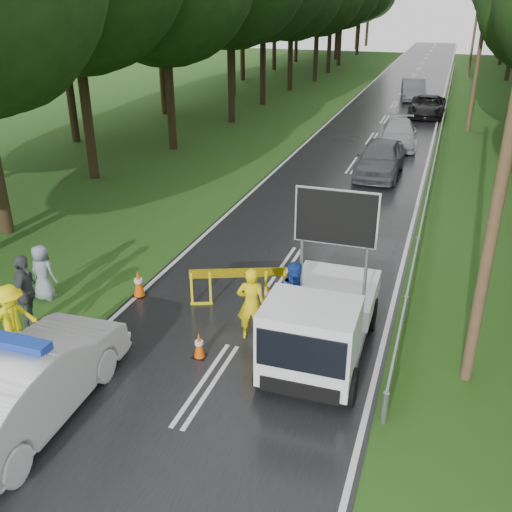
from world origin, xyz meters
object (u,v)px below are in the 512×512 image
at_px(officer, 251,304).
at_px(civilian, 296,298).
at_px(police_sedan, 27,383).
at_px(work_truck, 321,322).
at_px(queue_car_second, 398,134).
at_px(queue_car_third, 428,106).
at_px(queue_car_fourth, 413,90).
at_px(barrier, 238,278).
at_px(queue_car_first, 380,158).

distance_m(officer, civilian, 1.12).
bearing_deg(police_sedan, work_truck, -145.40).
bearing_deg(queue_car_second, officer, -99.39).
height_order(civilian, queue_car_third, civilian).
xyz_separation_m(police_sedan, queue_car_fourth, (3.86, 40.36, -0.03)).
height_order(barrier, officer, officer).
bearing_deg(officer, police_sedan, 37.80).
bearing_deg(queue_car_second, police_sedan, -105.86).
bearing_deg(barrier, civilian, -45.92).
distance_m(civilian, queue_car_first, 14.06).
distance_m(work_truck, queue_car_second, 21.08).
xyz_separation_m(police_sedan, queue_car_first, (4.16, 18.79, -0.01)).
bearing_deg(work_truck, queue_car_second, 90.69).
height_order(police_sedan, queue_car_first, police_sedan).
xyz_separation_m(civilian, queue_car_fourth, (-0.14, 35.62, -0.12)).
bearing_deg(civilian, officer, -169.72).
xyz_separation_m(work_truck, queue_car_third, (0.51, 30.15, -0.29)).
distance_m(barrier, officer, 1.70).
xyz_separation_m(barrier, queue_car_third, (3.13, 28.35, -0.10)).
height_order(barrier, civilian, civilian).
xyz_separation_m(police_sedan, queue_car_second, (4.36, 24.79, -0.14)).
distance_m(queue_car_first, queue_car_second, 6.00).
bearing_deg(queue_car_third, police_sedan, -99.49).
distance_m(police_sedan, queue_car_second, 25.17).
height_order(barrier, queue_car_fourth, queue_car_fourth).
height_order(officer, queue_car_fourth, officer).
height_order(queue_car_second, queue_car_fourth, queue_car_fourth).
distance_m(work_truck, civilian, 1.32).
relative_size(officer, queue_car_second, 0.40).
bearing_deg(queue_car_fourth, queue_car_third, -84.56).
relative_size(queue_car_second, queue_car_fourth, 0.98).
distance_m(barrier, civilian, 1.95).
bearing_deg(queue_car_first, barrier, -97.78).
relative_size(civilian, queue_car_second, 0.39).
bearing_deg(police_sedan, queue_car_second, -102.89).
bearing_deg(queue_car_fourth, work_truck, -95.96).
relative_size(work_truck, queue_car_third, 0.92).
height_order(queue_car_first, queue_car_second, queue_car_first).
xyz_separation_m(queue_car_third, queue_car_fourth, (-1.49, 6.49, 0.10)).
relative_size(barrier, civilian, 1.30).
height_order(work_truck, queue_car_fourth, work_truck).
bearing_deg(barrier, queue_car_third, 61.71).
relative_size(work_truck, queue_car_fourth, 0.95).
height_order(civilian, queue_car_fourth, civilian).
height_order(barrier, queue_car_third, queue_car_third).
distance_m(police_sedan, barrier, 5.95).
relative_size(civilian, queue_car_first, 0.38).
xyz_separation_m(police_sedan, civilian, (4.00, 4.73, 0.09)).
xyz_separation_m(queue_car_second, queue_car_fourth, (-0.50, 15.57, 0.11)).
height_order(queue_car_third, queue_car_fourth, queue_car_fourth).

